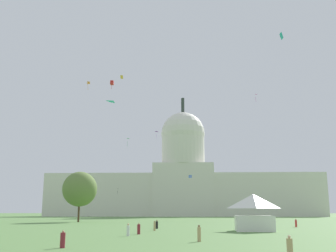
# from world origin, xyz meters

# --- Properties ---
(capitol_building) EXTENTS (144.56, 23.78, 64.44)m
(capitol_building) POSITION_xyz_m (-0.84, 192.71, 17.82)
(capitol_building) COLOR silver
(capitol_building) RESTS_ON ground_plane
(event_tent) EXTENTS (6.42, 6.08, 5.84)m
(event_tent) POSITION_xyz_m (11.95, 43.81, 2.99)
(event_tent) COLOR white
(event_tent) RESTS_ON ground_plane
(tree_west_far) EXTENTS (13.63, 13.53, 14.05)m
(tree_west_far) POSITION_xyz_m (-29.30, 91.04, 9.13)
(tree_west_far) COLOR #4C3823
(tree_west_far) RESTS_ON ground_plane
(person_tan_mid_right) EXTENTS (0.54, 0.54, 1.75)m
(person_tan_mid_right) POSITION_xyz_m (2.54, 21.84, 0.81)
(person_tan_mid_right) COLOR tan
(person_tan_mid_right) RESTS_ON ground_plane
(person_white_mid_left) EXTENTS (0.54, 0.54, 1.60)m
(person_white_mid_left) POSITION_xyz_m (-6.42, 30.78, 0.73)
(person_white_mid_left) COLOR silver
(person_white_mid_left) RESTS_ON ground_plane
(person_maroon_lawn_far_right) EXTENTS (0.59, 0.59, 1.57)m
(person_maroon_lawn_far_right) POSITION_xyz_m (-5.50, 34.71, 0.71)
(person_maroon_lawn_far_right) COLOR maroon
(person_maroon_lawn_far_right) RESTS_ON ground_plane
(person_tan_aisle_center) EXTENTS (0.42, 0.42, 1.59)m
(person_tan_aisle_center) POSITION_xyz_m (8.45, 7.06, 0.72)
(person_tan_aisle_center) COLOR tan
(person_tan_aisle_center) RESTS_ON ground_plane
(person_tan_near_tree_west) EXTENTS (0.38, 0.38, 1.57)m
(person_tan_near_tree_west) POSITION_xyz_m (-4.06, 44.20, 0.73)
(person_tan_near_tree_west) COLOR tan
(person_tan_near_tree_west) RESTS_ON ground_plane
(person_red_back_left) EXTENTS (0.56, 0.56, 1.60)m
(person_red_back_left) POSITION_xyz_m (22.68, 59.79, 0.73)
(person_red_back_left) COLOR red
(person_red_back_left) RESTS_ON ground_plane
(person_maroon_front_center) EXTENTS (0.63, 0.63, 1.54)m
(person_maroon_front_center) POSITION_xyz_m (-9.83, 14.05, 0.69)
(person_maroon_front_center) COLOR maroon
(person_maroon_front_center) RESTS_ON ground_plane
(person_black_front_right) EXTENTS (0.60, 0.60, 1.53)m
(person_black_front_right) POSITION_xyz_m (-4.27, 51.76, 0.69)
(person_black_front_right) COLOR black
(person_black_front_right) RESTS_ON ground_plane
(kite_orange_high) EXTENTS (1.22, 1.24, 3.33)m
(kite_orange_high) POSITION_xyz_m (-34.46, 115.48, 48.81)
(kite_orange_high) COLOR orange
(kite_turquoise_mid) EXTENTS (0.49, 0.94, 1.21)m
(kite_turquoise_mid) POSITION_xyz_m (18.64, 46.02, 34.24)
(kite_turquoise_mid) COLOR teal
(kite_gold_high) EXTENTS (0.67, 0.71, 1.05)m
(kite_gold_high) POSITION_xyz_m (-15.30, 74.82, 36.81)
(kite_gold_high) COLOR gold
(kite_cyan_mid) EXTENTS (1.52, 1.71, 0.19)m
(kite_cyan_mid) POSITION_xyz_m (-10.39, 38.99, 20.13)
(kite_cyan_mid) COLOR #33BCDB
(kite_black_low) EXTENTS (1.03, 1.20, 2.30)m
(kite_black_low) POSITION_xyz_m (-28.33, 150.52, 11.98)
(kite_black_low) COLOR black
(kite_violet_high) EXTENTS (1.87, 1.39, 3.94)m
(kite_violet_high) POSITION_xyz_m (-13.62, 171.98, 41.15)
(kite_violet_high) COLOR purple
(kite_magenta_high) EXTENTS (1.43, 1.57, 3.60)m
(kite_magenta_high) POSITION_xyz_m (34.96, 168.29, 58.22)
(kite_magenta_high) COLOR #D1339E
(kite_blue_low) EXTENTS (1.08, 1.09, 0.85)m
(kite_blue_low) POSITION_xyz_m (2.29, 113.64, 14.43)
(kite_blue_low) COLOR blue
(kite_green_mid) EXTENTS (1.38, 1.50, 3.27)m
(kite_green_mid) POSITION_xyz_m (-23.59, 140.00, 31.69)
(kite_green_mid) COLOR green
(kite_red_high) EXTENTS (0.89, 0.97, 2.40)m
(kite_red_high) POSITION_xyz_m (-19.04, 81.22, 37.40)
(kite_red_high) COLOR red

